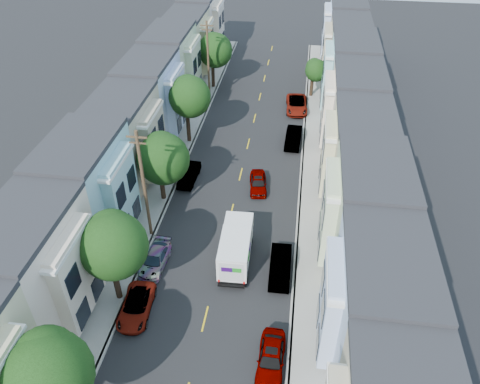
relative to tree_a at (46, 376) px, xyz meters
The scene contains 26 objects.
ground 16.60m from the tree_a, 66.50° to the left, with size 160.00×160.00×0.00m, color black.
road_slab 30.58m from the tree_a, 77.94° to the left, with size 12.00×70.00×0.02m, color black.
curb_left 29.92m from the tree_a, 89.51° to the left, with size 0.30×70.00×0.15m, color gray.
curb_right 32.37m from the tree_a, 67.28° to the left, with size 0.30×70.00×0.15m, color gray.
sidewalk_left 29.93m from the tree_a, 92.04° to the left, with size 2.60×70.00×0.15m, color gray.
sidewalk_right 32.88m from the tree_a, 65.16° to the left, with size 2.60×70.00×0.15m, color gray.
centerline 30.59m from the tree_a, 77.94° to the left, with size 0.12×70.00×0.01m, color gold.
townhouse_row_left 30.32m from the tree_a, 99.33° to the left, with size 5.00×70.00×8.50m, color beige.
townhouse_row_right 34.65m from the tree_a, 59.39° to the left, with size 5.00×70.00×8.50m, color beige.
tree_a is the anchor object (origin of this frame).
tree_b 9.49m from the tree_a, 90.00° to the left, with size 4.70×4.70×7.62m.
tree_c 21.50m from the tree_a, 90.00° to the left, with size 4.70×4.70×6.86m.
tree_d 32.08m from the tree_a, 90.00° to the left, with size 4.46×4.46×7.68m.
tree_e 46.60m from the tree_a, 90.00° to the left, with size 4.49×4.49×7.39m.
tree_far_r 47.49m from the tree_a, 73.86° to the left, with size 2.84×2.84×5.01m.
utility_pole_near 16.49m from the tree_a, 89.99° to the left, with size 1.60×0.26×10.00m.
utility_pole_far 42.49m from the tree_a, 90.00° to the left, with size 1.60×0.26×10.00m.
fedex_truck 16.67m from the tree_a, 62.11° to the left, with size 2.28×5.91×2.84m.
lead_sedan 26.08m from the tree_a, 71.19° to the left, with size 1.60×4.17×1.35m, color black.
parked_left_b 9.61m from the tree_a, 80.51° to the left, with size 2.06×4.46×1.24m, color black.
parked_left_c 13.85m from the tree_a, 83.86° to the left, with size 1.74×4.15×1.24m, color #BBBCC1.
parked_left_d 25.17m from the tree_a, 86.76° to the left, with size 1.46×4.14×1.38m, color #350306.
parked_right_a 13.25m from the tree_a, 26.38° to the left, with size 1.71×4.47×1.45m, color #3F4648.
parked_right_b 18.13m from the tree_a, 50.48° to the left, with size 1.60×4.54×1.51m, color white.
parked_right_c 35.33m from the tree_a, 71.37° to the left, with size 1.62×4.60×1.53m, color black.
parked_right_d 43.07m from the tree_a, 74.85° to the left, with size 2.50×5.42×1.51m, color #0E0F3B.
Camera 1 is at (5.40, -26.35, 26.99)m, focal length 35.00 mm.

